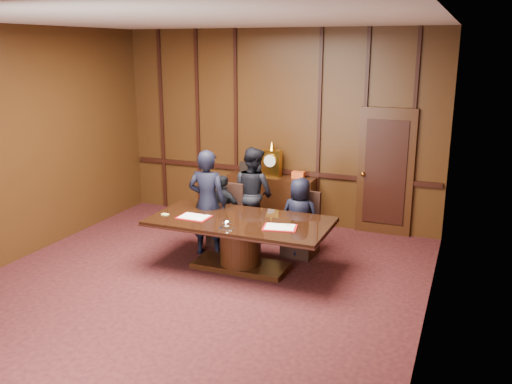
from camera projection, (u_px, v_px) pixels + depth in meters
room at (191, 166)px, 6.82m from camera, size 7.00×7.04×3.50m
sideboard at (272, 198)px, 9.96m from camera, size 1.60×0.45×1.54m
conference_table at (240, 236)px, 7.90m from camera, size 2.62×1.32×0.76m
folder_left at (194, 217)px, 7.92m from camera, size 0.46×0.34×0.02m
folder_right at (280, 227)px, 7.46m from camera, size 0.52×0.42×0.02m
inkstand at (227, 225)px, 7.42m from camera, size 0.20×0.14×0.12m
notepad at (165, 214)px, 8.04m from camera, size 0.10×0.08×0.01m
chair_left at (226, 226)px, 8.98m from camera, size 0.49×0.49×0.99m
chair_right at (301, 236)px, 8.51m from camera, size 0.52×0.52×0.99m
signatory_left at (224, 211)px, 8.84m from camera, size 0.72×0.36×1.17m
signatory_right at (300, 217)px, 8.35m from camera, size 0.62×0.41×1.25m
witness_left at (208, 203)px, 8.37m from camera, size 0.65×0.47×1.68m
witness_right at (253, 193)px, 9.12m from camera, size 0.94×0.84×1.58m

